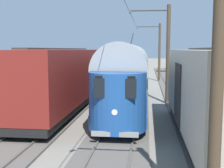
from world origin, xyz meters
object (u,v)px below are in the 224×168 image
catenary_pole_mid_near (167,52)px  catenary_pole_mid_far (214,60)px  vintage_streetcar (128,74)px  boxcar_adjacent (213,92)px  catenary_pole_foreground (159,51)px  coach_far_siding (61,78)px

catenary_pole_mid_near → catenary_pole_mid_far: size_ratio=1.00×
vintage_streetcar → catenary_pole_mid_far: 14.30m
boxcar_adjacent → catenary_pole_mid_far: bearing=77.9°
vintage_streetcar → catenary_pole_mid_near: catenary_pole_mid_near is taller
boxcar_adjacent → vintage_streetcar: bearing=-61.6°
catenary_pole_foreground → catenary_pole_mid_near: bearing=90.0°
vintage_streetcar → boxcar_adjacent: bearing=118.4°
boxcar_adjacent → catenary_pole_foreground: (1.39, -24.57, 1.57)m
catenary_pole_mid_near → catenary_pole_foreground: bearing=-90.0°
vintage_streetcar → coach_far_siding: 4.69m
vintage_streetcar → catenary_pole_foreground: bearing=-98.9°
vintage_streetcar → catenary_pole_foreground: 17.34m
vintage_streetcar → boxcar_adjacent: 8.53m
vintage_streetcar → catenary_pole_foreground: size_ratio=2.48×
boxcar_adjacent → catenary_pole_mid_far: 6.80m
catenary_pole_foreground → catenary_pole_mid_near: size_ratio=1.00×
boxcar_adjacent → coach_far_siding: bearing=-32.5°
vintage_streetcar → catenary_pole_mid_far: size_ratio=2.48×
catenary_pole_mid_near → coach_far_siding: bearing=29.9°
catenary_pole_foreground → catenary_pole_mid_far: bearing=90.0°
catenary_pole_mid_far → coach_far_siding: bearing=-59.9°
coach_far_siding → catenary_pole_foreground: 20.60m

